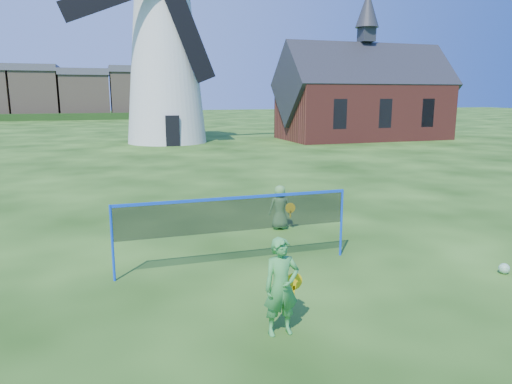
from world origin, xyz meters
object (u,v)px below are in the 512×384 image
at_px(player_boy, 280,207).
at_px(chapel, 364,99).
at_px(windmill, 165,58).
at_px(badminton_net, 235,216).
at_px(player_girl, 281,287).
at_px(play_ball, 504,269).

bearing_deg(player_boy, chapel, -119.64).
height_order(windmill, chapel, windmill).
distance_m(windmill, badminton_net, 28.59).
bearing_deg(windmill, player_girl, -94.46).
bearing_deg(player_girl, player_boy, 69.44).
bearing_deg(play_ball, player_boy, 125.03).
xyz_separation_m(windmill, player_girl, (-2.42, -31.02, -5.56)).
distance_m(badminton_net, player_boy, 3.22).
relative_size(player_boy, play_ball, 5.54).
bearing_deg(badminton_net, windmill, 85.29).
xyz_separation_m(player_girl, player_boy, (2.07, 5.50, -0.16)).
bearing_deg(chapel, windmill, 173.51).
distance_m(player_boy, play_ball, 5.62).
xyz_separation_m(windmill, chapel, (16.09, -1.83, -2.99)).
relative_size(player_girl, player_boy, 1.26).
relative_size(windmill, player_boy, 15.40).
bearing_deg(windmill, player_boy, -90.78).
bearing_deg(player_boy, play_ball, 130.15).
bearing_deg(badminton_net, play_ball, -21.95).
xyz_separation_m(windmill, play_ball, (2.86, -30.10, -6.22)).
height_order(windmill, badminton_net, windmill).
relative_size(chapel, badminton_net, 2.78).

